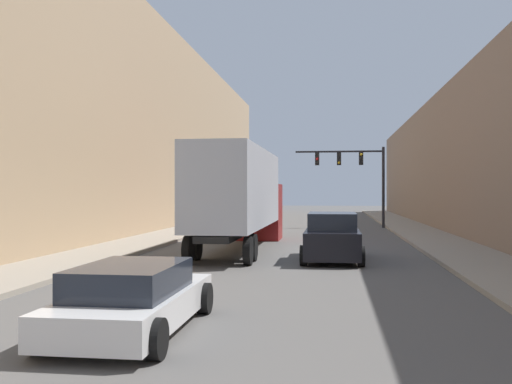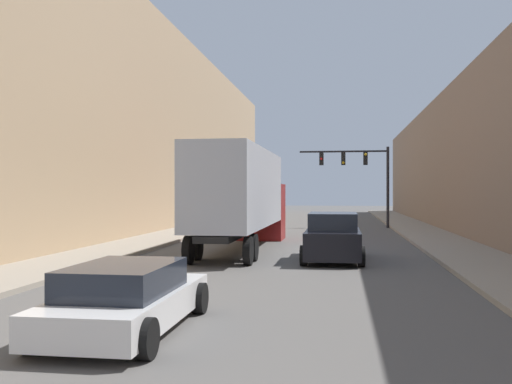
% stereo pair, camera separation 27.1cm
% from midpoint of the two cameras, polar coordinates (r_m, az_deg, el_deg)
% --- Properties ---
extents(sidewalk_right, '(2.97, 80.00, 0.15)m').
position_cam_midpoint_polar(sidewalk_right, '(32.72, 17.32, -4.27)').
color(sidewalk_right, gray).
rests_on(sidewalk_right, ground).
extents(sidewalk_left, '(2.97, 80.00, 0.15)m').
position_cam_midpoint_polar(sidewalk_left, '(33.64, -7.58, -4.15)').
color(sidewalk_left, gray).
rests_on(sidewalk_left, ground).
extents(building_left, '(6.00, 80.00, 13.52)m').
position_cam_midpoint_polar(building_left, '(35.31, -14.65, 6.92)').
color(building_left, tan).
rests_on(building_left, ground).
extents(semi_truck, '(2.41, 12.95, 4.26)m').
position_cam_midpoint_polar(semi_truck, '(24.81, -0.96, -0.28)').
color(semi_truck, '#B2B7C1').
rests_on(semi_truck, ground).
extents(sedan_car, '(2.11, 4.60, 1.24)m').
position_cam_midpoint_polar(sedan_car, '(10.76, -12.07, -10.35)').
color(sedan_car, silver).
rests_on(sedan_car, ground).
extents(suv_car, '(2.18, 4.65, 1.76)m').
position_cam_midpoint_polar(suv_car, '(21.20, 8.07, -4.56)').
color(suv_car, black).
rests_on(suv_car, ground).
extents(traffic_signal_gantry, '(6.24, 0.35, 5.66)m').
position_cam_midpoint_polar(traffic_signal_gantry, '(40.71, 10.78, 2.21)').
color(traffic_signal_gantry, black).
rests_on(traffic_signal_gantry, ground).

